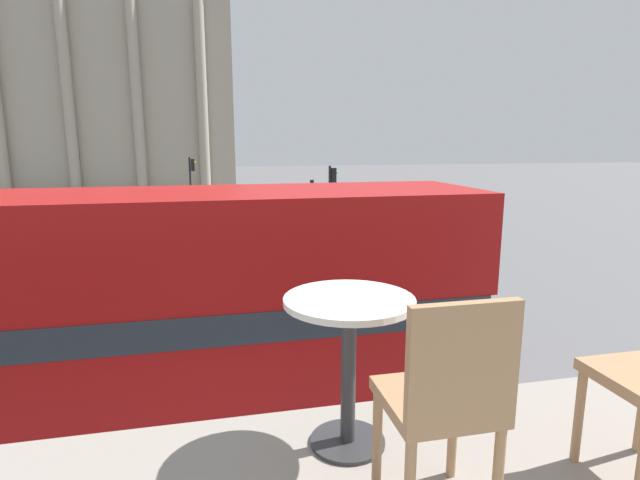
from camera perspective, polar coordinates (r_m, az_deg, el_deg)
The scene contains 8 objects.
double_decker_bus at distance 8.29m, azimuth -22.73°, elevation -8.32°, with size 11.48×2.63×4.31m.
cafe_dining_table at distance 2.34m, azimuth 3.31°, elevation -11.14°, with size 0.60×0.60×0.73m.
cafe_chair_0 at distance 1.94m, azimuth 14.13°, elevation -17.02°, with size 0.40×0.40×0.91m.
plaza_building_left at distance 54.17m, azimuth -25.46°, elevation 15.62°, with size 28.03×12.31×20.35m.
traffic_light_near at distance 14.45m, azimuth -0.62°, elevation 1.40°, with size 0.42×0.24×3.98m.
traffic_light_mid at distance 22.71m, azimuth 1.31°, elevation 4.99°, with size 0.42×0.24×3.97m.
traffic_light_far at distance 30.23m, azimuth -14.45°, elevation 6.40°, with size 0.42×0.24×4.14m.
car_black at distance 18.05m, azimuth -16.91°, elevation -3.23°, with size 4.20×1.93×1.35m.
Camera 1 is at (0.24, -2.43, 5.06)m, focal length 28.00 mm.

